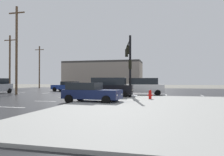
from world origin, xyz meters
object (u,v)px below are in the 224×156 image
at_px(sedan_navy, 90,92).
at_px(utility_pole_distant, 39,66).
at_px(traffic_signal_mast, 129,57).
at_px(fire_hydrant, 150,94).
at_px(utility_pole_far, 10,62).
at_px(sedan_blue, 67,86).
at_px(suv_white, 143,86).
at_px(suv_black, 109,87).
at_px(utility_pole_mid, 17,49).

xyz_separation_m(sedan_navy, utility_pole_distant, (-21.48, 26.41, 4.13)).
xyz_separation_m(traffic_signal_mast, utility_pole_distant, (-23.49, 19.52, 0.70)).
distance_m(fire_hydrant, sedan_navy, 5.46).
bearing_deg(sedan_navy, utility_pole_far, 149.28).
bearing_deg(sedan_blue, suv_white, 157.60).
relative_size(fire_hydrant, utility_pole_far, 0.08).
relative_size(sedan_navy, suv_black, 0.95).
bearing_deg(utility_pole_mid, suv_black, -7.51).
relative_size(suv_black, utility_pole_mid, 0.45).
xyz_separation_m(suv_white, utility_pole_mid, (-15.35, -2.91, 4.62)).
distance_m(suv_white, utility_pole_far, 23.71).
xyz_separation_m(utility_pole_mid, utility_pole_distant, (-9.44, 19.62, -0.73)).
distance_m(sedan_navy, utility_pole_far, 24.79).
bearing_deg(suv_black, utility_pole_distant, 131.63).
height_order(fire_hydrant, utility_pole_mid, utility_pole_mid).
distance_m(suv_black, utility_pole_mid, 13.21).
distance_m(suv_black, utility_pole_far, 22.28).
xyz_separation_m(traffic_signal_mast, utility_pole_far, (-21.56, 7.79, 0.63)).
distance_m(suv_white, utility_pole_distant, 30.15).
distance_m(sedan_navy, suv_white, 10.25).
bearing_deg(sedan_navy, traffic_signal_mast, 79.92).
xyz_separation_m(sedan_navy, utility_pole_mid, (-12.04, 6.79, 4.86)).
height_order(traffic_signal_mast, utility_pole_far, utility_pole_far).
distance_m(utility_pole_far, utility_pole_distant, 11.89).
relative_size(utility_pole_far, utility_pole_distant, 0.99).
bearing_deg(utility_pole_distant, utility_pole_far, -80.67).
xyz_separation_m(suv_black, utility_pole_far, (-19.79, 9.50, 3.82)).
relative_size(suv_white, utility_pole_mid, 0.46).
height_order(sedan_blue, utility_pole_mid, utility_pole_mid).
height_order(sedan_navy, suv_white, suv_white).
relative_size(sedan_navy, sedan_blue, 1.02).
bearing_deg(traffic_signal_mast, suv_black, 120.85).
relative_size(fire_hydrant, utility_pole_distant, 0.08).
xyz_separation_m(fire_hydrant, sedan_blue, (-13.81, 12.21, 0.32)).
xyz_separation_m(traffic_signal_mast, sedan_navy, (-2.01, -6.89, -3.43)).
bearing_deg(suv_white, sedan_navy, -115.45).
height_order(traffic_signal_mast, sedan_navy, traffic_signal_mast).
bearing_deg(sedan_blue, utility_pole_far, 5.11).
height_order(fire_hydrant, sedan_blue, sedan_blue).
relative_size(traffic_signal_mast, utility_pole_distant, 0.67).
bearing_deg(utility_pole_far, sedan_blue, 3.56).
xyz_separation_m(traffic_signal_mast, fire_hydrant, (2.47, -3.79, -3.75)).
relative_size(sedan_blue, utility_pole_mid, 0.42).
height_order(utility_pole_mid, utility_pole_far, utility_pole_mid).
height_order(sedan_blue, suv_white, suv_white).
bearing_deg(suv_white, utility_pole_mid, -175.91).
bearing_deg(utility_pole_distant, traffic_signal_mast, -39.72).
distance_m(suv_white, suv_black, 5.47).
distance_m(fire_hydrant, sedan_blue, 18.44).
distance_m(fire_hydrant, suv_black, 4.76).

